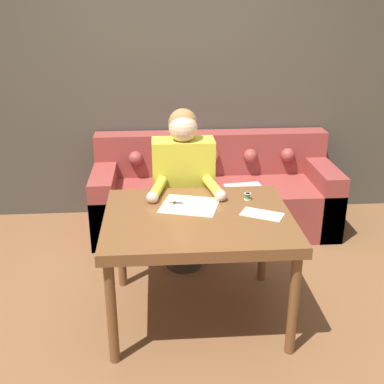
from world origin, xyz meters
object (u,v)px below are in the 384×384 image
object	(u,v)px
person	(184,190)
scissors	(180,203)
couch	(214,195)
thread_spool	(248,196)
dining_table	(198,226)

from	to	relation	value
person	scissors	size ratio (longest dim) A/B	6.06
person	couch	bearing A→B (deg)	66.32
couch	thread_spool	bearing A→B (deg)	-85.55
couch	person	xyz separation A→B (m)	(-0.32, -0.72, 0.35)
dining_table	thread_spool	size ratio (longest dim) A/B	25.92
scissors	dining_table	bearing A→B (deg)	-61.38
person	scissors	xyz separation A→B (m)	(-0.05, -0.45, 0.09)
person	dining_table	bearing A→B (deg)	-85.29
dining_table	couch	world-z (taller)	couch
dining_table	scissors	world-z (taller)	scissors
dining_table	couch	distance (m)	1.44
couch	thread_spool	xyz separation A→B (m)	(0.09, -1.14, 0.46)
dining_table	person	world-z (taller)	person
dining_table	person	distance (m)	0.65
person	thread_spool	size ratio (longest dim) A/B	28.09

